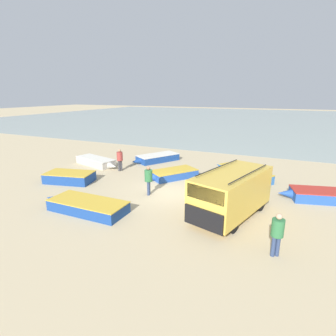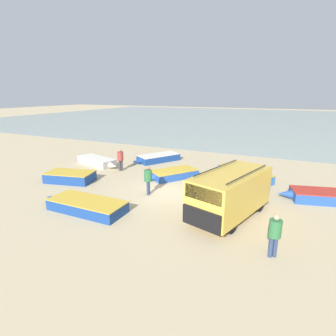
{
  "view_description": "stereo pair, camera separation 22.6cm",
  "coord_description": "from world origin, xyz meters",
  "px_view_note": "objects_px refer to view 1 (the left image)",
  "views": [
    {
      "loc": [
        6.03,
        -13.32,
        5.72
      ],
      "look_at": [
        -0.78,
        1.79,
        1.0
      ],
      "focal_mm": 28.0,
      "sensor_mm": 36.0,
      "label": 1
    },
    {
      "loc": [
        6.23,
        -13.23,
        5.72
      ],
      "look_at": [
        -0.78,
        1.79,
        1.0
      ],
      "focal_mm": 28.0,
      "sensor_mm": 36.0,
      "label": 2
    }
  ],
  "objects_px": {
    "fishing_rowboat_1": "(157,158)",
    "fisherman_0": "(120,158)",
    "fishing_rowboat_2": "(242,173)",
    "fishing_rowboat_0": "(97,162)",
    "fishing_rowboat_4": "(173,174)",
    "fisherman_2": "(277,231)",
    "parked_van": "(231,192)",
    "fishing_rowboat_5": "(86,206)",
    "fishing_rowboat_3": "(68,177)",
    "fisherman_1": "(149,178)",
    "fishing_rowboat_6": "(323,195)"
  },
  "relations": [
    {
      "from": "fishing_rowboat_5",
      "to": "fishing_rowboat_6",
      "type": "xyz_separation_m",
      "value": [
        11.03,
        6.45,
        0.0
      ]
    },
    {
      "from": "fishing_rowboat_5",
      "to": "fishing_rowboat_3",
      "type": "bearing_deg",
      "value": -36.22
    },
    {
      "from": "fishing_rowboat_3",
      "to": "fisherman_2",
      "type": "bearing_deg",
      "value": 152.94
    },
    {
      "from": "fishing_rowboat_3",
      "to": "fisherman_0",
      "type": "relative_size",
      "value": 2.29
    },
    {
      "from": "fishing_rowboat_6",
      "to": "parked_van",
      "type": "bearing_deg",
      "value": 28.51
    },
    {
      "from": "parked_van",
      "to": "fishing_rowboat_2",
      "type": "distance_m",
      "value": 6.54
    },
    {
      "from": "fishing_rowboat_2",
      "to": "fishing_rowboat_4",
      "type": "bearing_deg",
      "value": 61.52
    },
    {
      "from": "fishing_rowboat_3",
      "to": "fishing_rowboat_6",
      "type": "bearing_deg",
      "value": 179.36
    },
    {
      "from": "fishing_rowboat_0",
      "to": "fishing_rowboat_5",
      "type": "bearing_deg",
      "value": -39.35
    },
    {
      "from": "fishing_rowboat_0",
      "to": "fisherman_1",
      "type": "height_order",
      "value": "fisherman_1"
    },
    {
      "from": "fishing_rowboat_1",
      "to": "fisherman_0",
      "type": "relative_size",
      "value": 2.53
    },
    {
      "from": "fishing_rowboat_5",
      "to": "fisherman_0",
      "type": "bearing_deg",
      "value": -69.55
    },
    {
      "from": "fisherman_0",
      "to": "fishing_rowboat_2",
      "type": "bearing_deg",
      "value": 47.55
    },
    {
      "from": "fishing_rowboat_2",
      "to": "fisherman_1",
      "type": "distance_m",
      "value": 7.26
    },
    {
      "from": "fishing_rowboat_1",
      "to": "fishing_rowboat_5",
      "type": "bearing_deg",
      "value": 37.82
    },
    {
      "from": "fishing_rowboat_3",
      "to": "fishing_rowboat_4",
      "type": "height_order",
      "value": "fishing_rowboat_3"
    },
    {
      "from": "fishing_rowboat_2",
      "to": "fishing_rowboat_3",
      "type": "height_order",
      "value": "fishing_rowboat_3"
    },
    {
      "from": "fishing_rowboat_5",
      "to": "parked_van",
      "type": "bearing_deg",
      "value": -159.64
    },
    {
      "from": "fishing_rowboat_5",
      "to": "fishing_rowboat_6",
      "type": "relative_size",
      "value": 1.11
    },
    {
      "from": "fishing_rowboat_3",
      "to": "fishing_rowboat_6",
      "type": "relative_size",
      "value": 0.89
    },
    {
      "from": "fishing_rowboat_2",
      "to": "fishing_rowboat_1",
      "type": "bearing_deg",
      "value": 24.25
    },
    {
      "from": "fishing_rowboat_1",
      "to": "fisherman_2",
      "type": "relative_size",
      "value": 2.55
    },
    {
      "from": "fishing_rowboat_2",
      "to": "fishing_rowboat_5",
      "type": "xyz_separation_m",
      "value": [
        -6.28,
        -8.96,
        -0.02
      ]
    },
    {
      "from": "fishing_rowboat_5",
      "to": "fisherman_2",
      "type": "distance_m",
      "value": 8.93
    },
    {
      "from": "fishing_rowboat_6",
      "to": "fishing_rowboat_5",
      "type": "bearing_deg",
      "value": 16.27
    },
    {
      "from": "fishing_rowboat_0",
      "to": "fishing_rowboat_5",
      "type": "distance_m",
      "value": 8.96
    },
    {
      "from": "fisherman_2",
      "to": "fishing_rowboat_1",
      "type": "bearing_deg",
      "value": -168.09
    },
    {
      "from": "parked_van",
      "to": "fishing_rowboat_2",
      "type": "height_order",
      "value": "parked_van"
    },
    {
      "from": "fishing_rowboat_4",
      "to": "fisherman_2",
      "type": "height_order",
      "value": "fisherman_2"
    },
    {
      "from": "parked_van",
      "to": "fishing_rowboat_4",
      "type": "height_order",
      "value": "parked_van"
    },
    {
      "from": "fishing_rowboat_2",
      "to": "fishing_rowboat_3",
      "type": "xyz_separation_m",
      "value": [
        -10.49,
        -5.88,
        0.02
      ]
    },
    {
      "from": "fishing_rowboat_2",
      "to": "fisherman_1",
      "type": "bearing_deg",
      "value": 87.74
    },
    {
      "from": "fishing_rowboat_3",
      "to": "fisherman_0",
      "type": "height_order",
      "value": "fisherman_0"
    },
    {
      "from": "parked_van",
      "to": "fishing_rowboat_1",
      "type": "xyz_separation_m",
      "value": [
        -8.02,
        8.0,
        -0.9
      ]
    },
    {
      "from": "fisherman_0",
      "to": "fisherman_2",
      "type": "distance_m",
      "value": 13.33
    },
    {
      "from": "fishing_rowboat_6",
      "to": "fisherman_1",
      "type": "xyz_separation_m",
      "value": [
        -9.2,
        -3.19,
        0.74
      ]
    },
    {
      "from": "parked_van",
      "to": "fishing_rowboat_5",
      "type": "height_order",
      "value": "parked_van"
    },
    {
      "from": "fishing_rowboat_4",
      "to": "fisherman_2",
      "type": "relative_size",
      "value": 2.22
    },
    {
      "from": "fishing_rowboat_0",
      "to": "fishing_rowboat_3",
      "type": "height_order",
      "value": "fishing_rowboat_3"
    },
    {
      "from": "fishing_rowboat_1",
      "to": "fishing_rowboat_0",
      "type": "bearing_deg",
      "value": -19.98
    },
    {
      "from": "fishing_rowboat_5",
      "to": "fisherman_1",
      "type": "xyz_separation_m",
      "value": [
        1.84,
        3.26,
        0.75
      ]
    },
    {
      "from": "parked_van",
      "to": "fisherman_0",
      "type": "xyz_separation_m",
      "value": [
        -9.23,
        4.22,
        -0.18
      ]
    },
    {
      "from": "fishing_rowboat_3",
      "to": "fisherman_1",
      "type": "xyz_separation_m",
      "value": [
        6.05,
        0.18,
        0.7
      ]
    },
    {
      "from": "parked_van",
      "to": "fishing_rowboat_0",
      "type": "distance_m",
      "value": 12.9
    },
    {
      "from": "fishing_rowboat_5",
      "to": "fisherman_0",
      "type": "distance_m",
      "value": 7.21
    },
    {
      "from": "parked_van",
      "to": "fishing_rowboat_5",
      "type": "bearing_deg",
      "value": -53.04
    },
    {
      "from": "fishing_rowboat_0",
      "to": "fishing_rowboat_2",
      "type": "xyz_separation_m",
      "value": [
        11.49,
        1.67,
        0.01
      ]
    },
    {
      "from": "fishing_rowboat_0",
      "to": "fishing_rowboat_1",
      "type": "height_order",
      "value": "fishing_rowboat_0"
    },
    {
      "from": "fishing_rowboat_1",
      "to": "fishing_rowboat_3",
      "type": "height_order",
      "value": "fishing_rowboat_3"
    },
    {
      "from": "fisherman_2",
      "to": "fishing_rowboat_3",
      "type": "bearing_deg",
      "value": -135.73
    }
  ]
}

